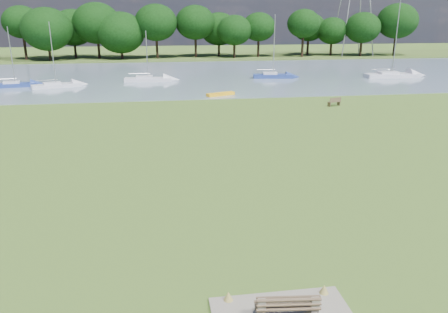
{
  "coord_description": "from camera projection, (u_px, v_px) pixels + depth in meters",
  "views": [
    {
      "loc": [
        -3.37,
        -24.08,
        8.61
      ],
      "look_at": [
        -0.04,
        -2.0,
        1.37
      ],
      "focal_mm": 35.0,
      "sensor_mm": 36.0,
      "label": 1
    }
  ],
  "objects": [
    {
      "name": "river",
      "position": [
        181.0,
        76.0,
        65.29
      ],
      "size": [
        220.0,
        40.0,
        0.1
      ],
      "primitive_type": "cube",
      "color": "gray",
      "rests_on": "ground"
    },
    {
      "name": "sailboat_3",
      "position": [
        15.0,
        83.0,
        54.56
      ],
      "size": [
        5.57,
        2.58,
        7.28
      ],
      "rotation": [
        0.0,
        0.0,
        0.21
      ],
      "color": "navy",
      "rests_on": "river"
    },
    {
      "name": "riverbank_bench",
      "position": [
        334.0,
        102.0,
        43.27
      ],
      "size": [
        1.45,
        0.84,
        0.86
      ],
      "rotation": [
        0.0,
        0.0,
        0.32
      ],
      "color": "brown",
      "rests_on": "ground"
    },
    {
      "name": "sailboat_6",
      "position": [
        56.0,
        84.0,
        54.24
      ],
      "size": [
        6.01,
        3.56,
        7.85
      ],
      "rotation": [
        0.0,
        0.0,
        0.36
      ],
      "color": "silver",
      "rests_on": "river"
    },
    {
      "name": "bench_pair",
      "position": [
        288.0,
        313.0,
        12.46
      ],
      "size": [
        1.94,
        1.26,
        0.99
      ],
      "rotation": [
        0.0,
        0.0,
        -0.1
      ],
      "color": "gray",
      "rests_on": "concrete_pad"
    },
    {
      "name": "tree_line",
      "position": [
        125.0,
        27.0,
        86.42
      ],
      "size": [
        124.48,
        8.97,
        10.86
      ],
      "color": "black",
      "rests_on": "far_bank"
    },
    {
      "name": "kayak",
      "position": [
        221.0,
        94.0,
        48.78
      ],
      "size": [
        3.34,
        2.02,
        0.33
      ],
      "primitive_type": "cube",
      "rotation": [
        0.0,
        0.0,
        0.41
      ],
      "color": "#FFB213",
      "rests_on": "river"
    },
    {
      "name": "sailboat_5",
      "position": [
        273.0,
        74.0,
        62.32
      ],
      "size": [
        5.83,
        2.29,
        8.68
      ],
      "rotation": [
        0.0,
        0.0,
        -0.13
      ],
      "color": "navy",
      "rests_on": "river"
    },
    {
      "name": "sailboat_2",
      "position": [
        391.0,
        74.0,
        63.0
      ],
      "size": [
        7.93,
        2.24,
        10.8
      ],
      "rotation": [
        0.0,
        0.0,
        -0.0
      ],
      "color": "silver",
      "rests_on": "river"
    },
    {
      "name": "ground",
      "position": [
        220.0,
        168.0,
        25.78
      ],
      "size": [
        220.0,
        220.0,
        0.0
      ],
      "primitive_type": "plane",
      "color": "olive"
    },
    {
      "name": "far_bank",
      "position": [
        173.0,
        57.0,
        93.51
      ],
      "size": [
        220.0,
        20.0,
        0.4
      ],
      "primitive_type": "cube",
      "color": "#4C6626",
      "rests_on": "ground"
    },
    {
      "name": "sailboat_0",
      "position": [
        148.0,
        78.0,
        59.23
      ],
      "size": [
        6.38,
        1.99,
        6.63
      ],
      "rotation": [
        0.0,
        0.0,
        -0.04
      ],
      "color": "silver",
      "rests_on": "river"
    }
  ]
}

